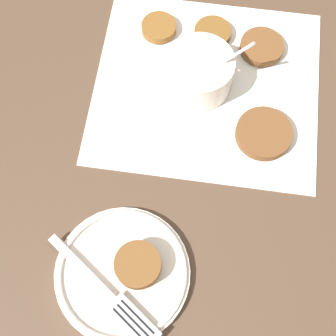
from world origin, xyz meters
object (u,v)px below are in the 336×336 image
Objects in this scene: sauce_bowl at (199,74)px; serving_plate at (122,273)px; fritter_on_plate at (138,265)px; fork at (113,300)px.

serving_plate is at bearing -100.56° from sauce_bowl.
fritter_on_plate is (-0.04, -0.30, -0.00)m from sauce_bowl.
sauce_bowl is 0.69× the size of serving_plate.
sauce_bowl is at bearing 79.44° from serving_plate.
serving_plate is 0.03m from fritter_on_plate.
fork is at bearing -117.20° from fritter_on_plate.
serving_plate is (-0.06, -0.31, -0.02)m from sauce_bowl.
sauce_bowl is 0.73× the size of fork.
sauce_bowl is at bearing 82.81° from fritter_on_plate.
sauce_bowl is at bearing 79.83° from fork.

